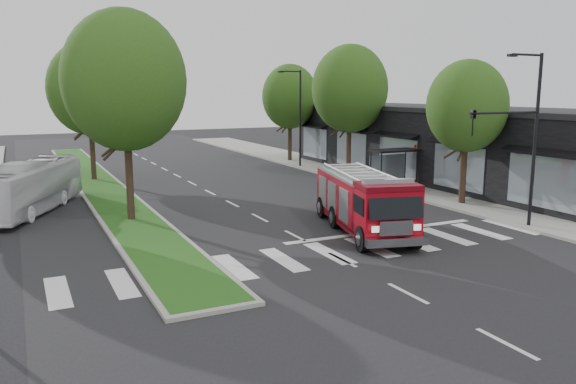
# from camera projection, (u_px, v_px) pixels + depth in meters

# --- Properties ---
(ground) EXTENTS (140.00, 140.00, 0.00)m
(ground) POSITION_uv_depth(u_px,v_px,m) (295.00, 236.00, 24.88)
(ground) COLOR black
(ground) RESTS_ON ground
(sidewalk_right) EXTENTS (5.00, 80.00, 0.15)m
(sidewalk_right) POSITION_uv_depth(u_px,v_px,m) (391.00, 182.00, 39.10)
(sidewalk_right) COLOR gray
(sidewalk_right) RESTS_ON ground
(median) EXTENTS (3.00, 50.00, 0.15)m
(median) POSITION_uv_depth(u_px,v_px,m) (98.00, 184.00, 38.22)
(median) COLOR gray
(median) RESTS_ON ground
(storefront_row) EXTENTS (8.00, 30.00, 5.00)m
(storefront_row) POSITION_uv_depth(u_px,v_px,m) (443.00, 145.00, 40.60)
(storefront_row) COLOR black
(storefront_row) RESTS_ON ground
(bus_shelter) EXTENTS (3.20, 1.60, 2.61)m
(bus_shelter) POSITION_uv_depth(u_px,v_px,m) (393.00, 158.00, 36.55)
(bus_shelter) COLOR black
(bus_shelter) RESTS_ON ground
(tree_right_near) EXTENTS (4.40, 4.40, 8.05)m
(tree_right_near) POSITION_uv_depth(u_px,v_px,m) (467.00, 106.00, 30.62)
(tree_right_near) COLOR black
(tree_right_near) RESTS_ON ground
(tree_right_mid) EXTENTS (5.60, 5.60, 9.72)m
(tree_right_mid) POSITION_uv_depth(u_px,v_px,m) (350.00, 89.00, 41.07)
(tree_right_mid) COLOR black
(tree_right_mid) RESTS_ON ground
(tree_right_far) EXTENTS (5.00, 5.00, 8.73)m
(tree_right_far) POSITION_uv_depth(u_px,v_px,m) (290.00, 97.00, 50.04)
(tree_right_far) COLOR black
(tree_right_far) RESTS_ON ground
(tree_median_near) EXTENTS (5.80, 5.80, 10.16)m
(tree_median_near) POSITION_uv_depth(u_px,v_px,m) (124.00, 81.00, 26.40)
(tree_median_near) COLOR black
(tree_median_near) RESTS_ON ground
(tree_median_far) EXTENTS (5.60, 5.60, 9.72)m
(tree_median_far) POSITION_uv_depth(u_px,v_px,m) (89.00, 89.00, 38.85)
(tree_median_far) COLOR black
(tree_median_far) RESTS_ON ground
(streetlight_right_near) EXTENTS (4.08, 0.22, 8.00)m
(streetlight_right_near) POSITION_uv_depth(u_px,v_px,m) (522.00, 129.00, 25.09)
(streetlight_right_near) COLOR black
(streetlight_right_near) RESTS_ON ground
(streetlight_right_far) EXTENTS (2.11, 0.20, 8.00)m
(streetlight_right_far) POSITION_uv_depth(u_px,v_px,m) (299.00, 114.00, 46.24)
(streetlight_right_far) COLOR black
(streetlight_right_far) RESTS_ON ground
(fire_engine) EXTENTS (4.46, 8.60, 2.86)m
(fire_engine) POSITION_uv_depth(u_px,v_px,m) (364.00, 202.00, 25.47)
(fire_engine) COLOR #5E050D
(fire_engine) RESTS_ON ground
(city_bus) EXTENTS (6.02, 9.72, 2.69)m
(city_bus) POSITION_uv_depth(u_px,v_px,m) (29.00, 187.00, 29.58)
(city_bus) COLOR silver
(city_bus) RESTS_ON ground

